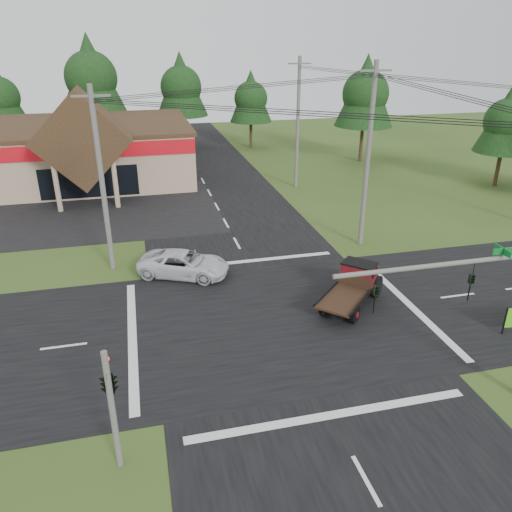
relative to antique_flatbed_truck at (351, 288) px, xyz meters
name	(u,v)px	position (x,y,z in m)	size (l,w,h in m)	color
ground	(278,319)	(-3.96, -0.42, -1.04)	(120.00, 120.00, 0.00)	#324A1A
road_ns	(278,319)	(-3.96, -0.42, -1.03)	(12.00, 120.00, 0.02)	black
road_ew	(278,319)	(-3.96, -0.42, -1.03)	(120.00, 12.00, 0.02)	black
parking_apron	(35,216)	(-17.96, 18.58, -1.03)	(28.00, 14.00, 0.02)	black
cvs_building	(28,153)	(-19.67, 29.15, 1.74)	(30.40, 18.20, 9.19)	tan
traffic_signal_mast	(501,298)	(1.85, -7.92, 3.38)	(8.12, 0.24, 7.00)	#595651
traffic_signal_corner	(108,373)	(-11.46, -7.75, 2.48)	(0.53, 2.48, 4.40)	#595651
utility_pole_nw	(102,181)	(-11.96, 7.58, 4.35)	(2.00, 0.30, 10.50)	#595651
utility_pole_ne	(368,156)	(4.04, 7.58, 4.85)	(2.00, 0.30, 11.50)	#595651
utility_pole_n	(298,123)	(4.04, 21.58, 4.70)	(2.00, 0.30, 11.20)	#595651
tree_row_c	(91,75)	(-13.96, 40.58, 7.68)	(7.28, 7.28, 13.13)	#332316
tree_row_d	(181,85)	(-3.96, 41.58, 6.34)	(6.16, 6.16, 11.11)	#332316
tree_row_e	(251,97)	(4.04, 39.58, 4.99)	(5.04, 5.04, 9.09)	#332316
tree_side_ne	(366,91)	(14.04, 29.58, 6.34)	(6.16, 6.16, 11.11)	#332316
tree_side_e_near	(508,119)	(22.04, 17.58, 4.99)	(5.04, 5.04, 9.09)	#332316
antique_flatbed_truck	(351,288)	(0.00, 0.00, 0.00)	(1.90, 4.98, 2.08)	#580C14
white_pickup	(184,264)	(-7.90, 5.59, -0.32)	(2.39, 5.19, 1.44)	silver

